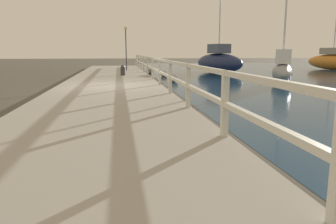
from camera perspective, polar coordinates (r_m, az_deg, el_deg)
name	(u,v)px	position (r m, az deg, el deg)	size (l,w,h in m)	color
ground_plane	(110,91)	(13.00, -10.00, 3.54)	(120.00, 120.00, 0.00)	#4C473D
dock_walkway	(110,88)	(12.98, -10.02, 4.05)	(4.08, 36.00, 0.23)	#9E998E
railing	(160,67)	(13.01, -1.48, 7.83)	(0.10, 32.50, 1.03)	silver
boulder_mid_strip	(150,71)	(22.56, -3.14, 7.08)	(0.51, 0.46, 0.38)	#666056
boulder_upstream	(173,78)	(16.72, 0.93, 5.87)	(0.50, 0.45, 0.38)	gray
boulder_near_dock	(164,74)	(20.73, -0.74, 6.69)	(0.42, 0.38, 0.31)	slate
mooring_bollard	(123,70)	(18.31, -7.88, 7.21)	(0.25, 0.25, 0.56)	#333338
dock_lamp	(126,38)	(23.26, -7.36, 12.62)	(0.25, 0.25, 3.03)	#2D2D33
sailboat_orange	(333,61)	(31.12, 26.75, 7.96)	(1.98, 6.00, 5.37)	orange
sailboat_gray	(282,69)	(17.36, 19.27, 7.04)	(2.50, 3.93, 6.65)	gray
sailboat_navy	(219,62)	(24.31, 8.81, 8.67)	(3.01, 5.44, 7.66)	#192347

